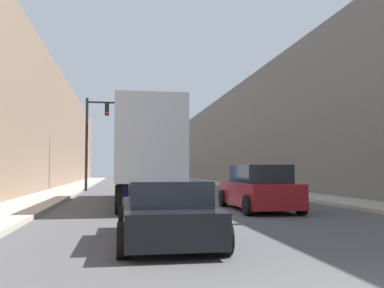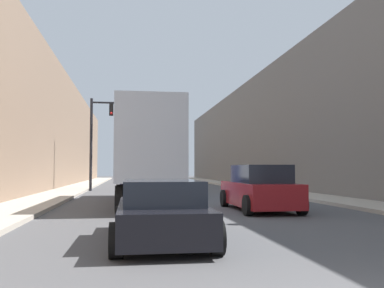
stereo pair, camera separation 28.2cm
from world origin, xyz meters
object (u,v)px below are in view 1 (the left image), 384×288
sedan_car (165,212)px  suv_car (258,189)px  semi_truck (143,153)px  traffic_signal_gantry (108,125)px

sedan_car → suv_car: 7.75m
semi_truck → traffic_signal_gantry: traffic_signal_gantry is taller
sedan_car → traffic_signal_gantry: size_ratio=0.70×
semi_truck → traffic_signal_gantry: 12.40m
sedan_car → suv_car: (4.25, 6.48, 0.17)m
sedan_car → suv_car: suv_car is taller
semi_truck → traffic_signal_gantry: size_ratio=1.77×
semi_truck → sedan_car: bearing=-90.2°
semi_truck → suv_car: bearing=-43.8°
suv_car → traffic_signal_gantry: traffic_signal_gantry is taller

